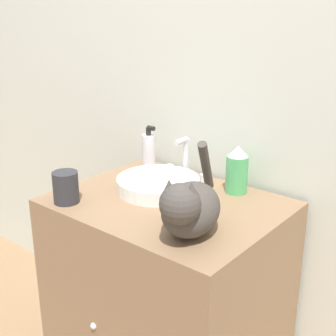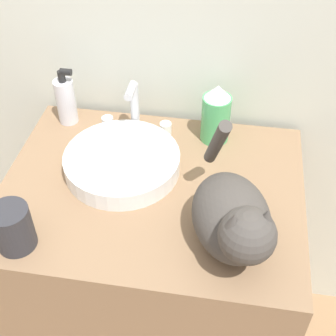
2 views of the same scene
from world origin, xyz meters
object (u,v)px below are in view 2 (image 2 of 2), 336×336
cat (234,219)px  spray_bottle (216,114)px  soap_bottle (66,100)px  cup (13,228)px

cat → spray_bottle: size_ratio=2.14×
cat → soap_bottle: 0.61m
soap_bottle → cup: soap_bottle is taller
soap_bottle → spray_bottle: size_ratio=1.01×
cat → soap_bottle: bearing=-146.7°
soap_bottle → spray_bottle: bearing=-1.7°
soap_bottle → cat: bearing=-37.8°
spray_bottle → cup: bearing=-132.0°
cat → spray_bottle: bearing=171.6°
soap_bottle → cup: bearing=-86.3°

